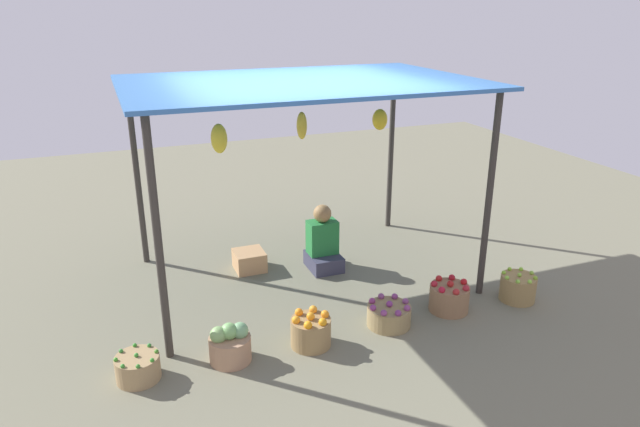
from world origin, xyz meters
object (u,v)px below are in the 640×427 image
(vendor_person, at_px, (323,244))
(wooden_crate_near_vendor, at_px, (249,260))
(basket_limes, at_px, (518,288))
(basket_green_chilies, at_px, (138,367))
(basket_cabbages, at_px, (230,345))
(basket_oranges, at_px, (311,331))
(basket_purple_onions, at_px, (389,315))
(basket_red_apples, at_px, (449,297))

(vendor_person, bearing_deg, wooden_crate_near_vendor, 162.25)
(vendor_person, bearing_deg, basket_limes, -42.14)
(basket_green_chilies, height_order, basket_cabbages, basket_cabbages)
(basket_oranges, relative_size, basket_purple_onions, 0.86)
(basket_limes, distance_m, wooden_crate_near_vendor, 3.01)
(basket_purple_onions, xyz_separation_m, wooden_crate_near_vendor, (-0.95, 1.70, 0.00))
(basket_purple_onions, bearing_deg, wooden_crate_near_vendor, 119.18)
(basket_oranges, bearing_deg, vendor_person, 64.66)
(basket_red_apples, xyz_separation_m, wooden_crate_near_vendor, (-1.66, 1.66, -0.03))
(basket_purple_onions, relative_size, basket_limes, 1.16)
(basket_purple_onions, bearing_deg, basket_oranges, -176.32)
(basket_purple_onions, xyz_separation_m, basket_limes, (1.50, -0.04, 0.03))
(basket_oranges, xyz_separation_m, basket_purple_onions, (0.83, 0.05, -0.04))
(basket_purple_onions, bearing_deg, basket_limes, -1.39)
(vendor_person, height_order, basket_green_chilies, vendor_person)
(basket_green_chilies, height_order, basket_purple_onions, basket_purple_onions)
(basket_cabbages, xyz_separation_m, basket_purple_onions, (1.57, 0.02, -0.05))
(basket_green_chilies, relative_size, basket_limes, 0.99)
(basket_cabbages, distance_m, basket_purple_onions, 1.57)
(basket_oranges, height_order, basket_purple_onions, basket_oranges)
(basket_limes, bearing_deg, basket_oranges, -179.58)
(basket_oranges, height_order, basket_limes, basket_oranges)
(basket_green_chilies, height_order, basket_red_apples, basket_red_apples)
(vendor_person, bearing_deg, basket_green_chilies, -147.04)
(basket_oranges, xyz_separation_m, wooden_crate_near_vendor, (-0.12, 1.76, -0.03))
(basket_red_apples, distance_m, wooden_crate_near_vendor, 2.35)
(basket_limes, bearing_deg, wooden_crate_near_vendor, 144.70)
(basket_green_chilies, distance_m, basket_purple_onions, 2.35)
(basket_purple_onions, relative_size, basket_red_apples, 1.07)
(basket_limes, bearing_deg, basket_red_apples, 174.72)
(basket_purple_onions, distance_m, basket_red_apples, 0.71)
(basket_green_chilies, bearing_deg, vendor_person, 32.96)
(vendor_person, bearing_deg, basket_cabbages, -134.72)
(wooden_crate_near_vendor, bearing_deg, basket_green_chilies, -129.35)
(basket_green_chilies, distance_m, basket_oranges, 1.52)
(vendor_person, relative_size, basket_red_apples, 1.94)
(vendor_person, height_order, basket_red_apples, vendor_person)
(vendor_person, relative_size, wooden_crate_near_vendor, 2.20)
(basket_green_chilies, distance_m, basket_red_apples, 3.06)
(wooden_crate_near_vendor, bearing_deg, basket_cabbages, -109.83)
(basket_green_chilies, distance_m, wooden_crate_near_vendor, 2.21)
(basket_oranges, height_order, wooden_crate_near_vendor, basket_oranges)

